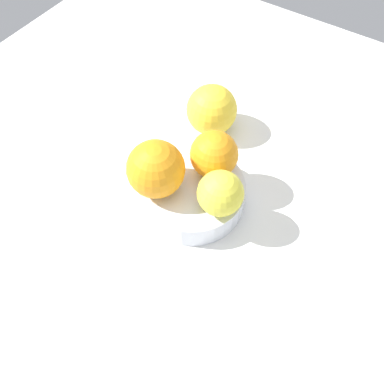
{
  "coord_description": "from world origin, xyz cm",
  "views": [
    {
      "loc": [
        21.6,
        -32.96,
        56.57
      ],
      "look_at": [
        0.0,
        0.0,
        2.37
      ],
      "focal_mm": 41.86,
      "sensor_mm": 36.0,
      "label": 1
    }
  ],
  "objects": [
    {
      "name": "ground_plane",
      "position": [
        0.0,
        0.0,
        -1.0
      ],
      "size": [
        110.0,
        110.0,
        2.0
      ],
      "primitive_type": "cube",
      "color": "white"
    },
    {
      "name": "fruit_bowl",
      "position": [
        0.0,
        0.0,
        1.87
      ],
      "size": [
        15.94,
        15.94,
        3.94
      ],
      "color": "silver",
      "rests_on": "ground_plane"
    },
    {
      "name": "orange_in_bowl_0",
      "position": [
        -4.11,
        -2.95,
        8.12
      ],
      "size": [
        8.34,
        8.34,
        8.34
      ],
      "primitive_type": "sphere",
      "color": "orange",
      "rests_on": "fruit_bowl"
    },
    {
      "name": "orange_in_bowl_1",
      "position": [
        1.04,
        4.24,
        7.5
      ],
      "size": [
        7.11,
        7.11,
        7.11
      ],
      "primitive_type": "sphere",
      "color": "orange",
      "rests_on": "fruit_bowl"
    },
    {
      "name": "orange_in_bowl_2",
      "position": [
        5.29,
        -0.99,
        7.2
      ],
      "size": [
        6.52,
        6.52,
        6.52
      ],
      "primitive_type": "sphere",
      "color": "yellow",
      "rests_on": "fruit_bowl"
    },
    {
      "name": "orange_loose_0",
      "position": [
        -5.8,
        14.88,
        4.26
      ],
      "size": [
        8.53,
        8.53,
        8.53
      ],
      "primitive_type": "sphere",
      "color": "yellow",
      "rests_on": "ground_plane"
    }
  ]
}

